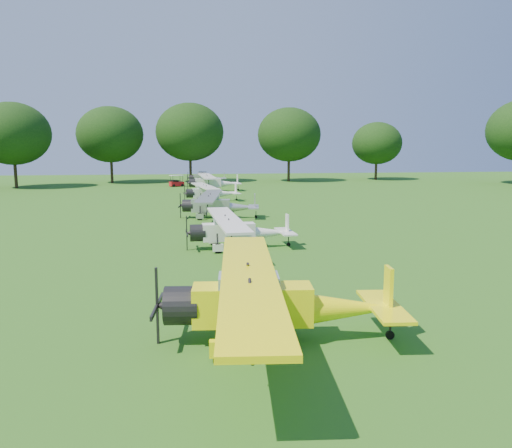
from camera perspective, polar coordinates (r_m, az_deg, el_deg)
The scene contains 9 objects.
ground at distance 27.42m, azimuth -2.41°, elevation -3.75°, with size 160.00×160.00×0.00m, color #225715.
tree_belt at distance 27.53m, azimuth 5.06°, elevation 13.09°, with size 137.36×130.27×14.52m.
aircraft_2 at distance 15.51m, azimuth 1.71°, elevation -8.44°, with size 7.66×12.21×2.40m.
aircraft_3 at distance 29.39m, azimuth -2.23°, elevation -0.55°, with size 6.42×10.22×2.01m.
aircraft_4 at distance 41.78m, azimuth -4.52°, elevation 2.34°, with size 6.71×10.65×2.09m.
aircraft_5 at distance 54.22m, azimuth -5.29°, elevation 3.74°, with size 6.11×9.67×1.90m.
aircraft_6 at distance 66.63m, azimuth -5.05°, elevation 4.89°, with size 7.12×11.33×2.23m.
aircraft_7 at distance 79.32m, azimuth -5.77°, elevation 5.40°, with size 6.11×9.72×1.92m.
golf_cart at distance 74.61m, azimuth -9.10°, elevation 4.68°, with size 2.24×1.82×1.67m.
Camera 1 is at (-2.42, -26.63, 6.05)m, focal length 35.00 mm.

